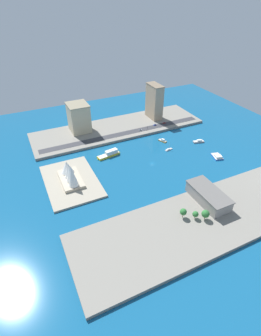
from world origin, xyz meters
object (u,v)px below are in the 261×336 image
object	(u,v)px
catamaran_blue	(217,156)
carpark_squat_concrete	(208,196)
yacht_sleek_gray	(199,141)
water_taxi_orange	(163,140)
van_white	(140,130)
ferry_yellow_fast	(109,154)
traffic_light_waterfront	(147,128)
hatchback_blue	(155,125)
opera_landmark	(70,173)
office_block_beige	(79,118)
pickup_red	(164,123)
apartment_midrise_tan	(154,101)
sailboat_small_white	(169,149)

from	to	relation	value
catamaran_blue	carpark_squat_concrete	distance (m)	85.27
yacht_sleek_gray	carpark_squat_concrete	world-z (taller)	carpark_squat_concrete
water_taxi_orange	van_white	bearing A→B (deg)	23.59
ferry_yellow_fast	catamaran_blue	xyz separation A→B (m)	(-58.47, -113.86, -1.21)
van_white	traffic_light_waterfront	world-z (taller)	traffic_light_waterfront
yacht_sleek_gray	water_taxi_orange	xyz separation A→B (m)	(22.20, 41.05, -0.02)
hatchback_blue	van_white	bearing A→B (deg)	101.11
van_white	opera_landmark	distance (m)	133.08
yacht_sleek_gray	van_white	world-z (taller)	van_white
catamaran_blue	office_block_beige	distance (m)	184.89
water_taxi_orange	pickup_red	world-z (taller)	pickup_red
yacht_sleek_gray	opera_landmark	world-z (taller)	opera_landmark
office_block_beige	opera_landmark	bearing A→B (deg)	158.47
carpark_squat_concrete	water_taxi_orange	bearing A→B (deg)	-11.39
yacht_sleek_gray	apartment_midrise_tan	world-z (taller)	apartment_midrise_tan
hatchback_blue	opera_landmark	bearing A→B (deg)	116.97
apartment_midrise_tan	opera_landmark	xyz separation A→B (m)	(-97.14, 153.12, -17.08)
ferry_yellow_fast	catamaran_blue	bearing A→B (deg)	-117.18
ferry_yellow_fast	sailboat_small_white	xyz separation A→B (m)	(-19.28, -70.93, -1.79)
pickup_red	traffic_light_waterfront	world-z (taller)	traffic_light_waterfront
ferry_yellow_fast	carpark_squat_concrete	bearing A→B (deg)	-156.09
office_block_beige	traffic_light_waterfront	xyz separation A→B (m)	(-41.36, -82.80, -14.55)
apartment_midrise_tan	pickup_red	distance (m)	34.87
office_block_beige	pickup_red	xyz separation A→B (m)	(-31.07, -116.15, -17.97)
pickup_red	opera_landmark	world-z (taller)	opera_landmark
apartment_midrise_tan	carpark_squat_concrete	xyz separation A→B (m)	(-183.65, 47.03, -18.83)
van_white	catamaran_blue	bearing A→B (deg)	-150.76
opera_landmark	office_block_beige	bearing A→B (deg)	-21.53
carpark_squat_concrete	opera_landmark	distance (m)	136.90
sailboat_small_white	opera_landmark	xyz separation A→B (m)	(-10.28, 125.55, 10.10)
water_taxi_orange	opera_landmark	bearing A→B (deg)	103.92
van_white	hatchback_blue	size ratio (longest dim) A/B	0.97
opera_landmark	ferry_yellow_fast	bearing A→B (deg)	-61.58
water_taxi_orange	traffic_light_waterfront	world-z (taller)	traffic_light_waterfront
opera_landmark	traffic_light_waterfront	bearing A→B (deg)	-63.45
water_taxi_orange	pickup_red	xyz separation A→B (m)	(39.75, -26.80, 2.84)
pickup_red	water_taxi_orange	bearing A→B (deg)	146.01
carpark_squat_concrete	hatchback_blue	world-z (taller)	carpark_squat_concrete
yacht_sleek_gray	traffic_light_waterfront	bearing A→B (deg)	42.65
apartment_midrise_tan	carpark_squat_concrete	distance (m)	190.51
yacht_sleek_gray	apartment_midrise_tan	xyz separation A→B (m)	(87.11, 17.95, 26.69)
water_taxi_orange	sailboat_small_white	bearing A→B (deg)	168.51
sailboat_small_white	pickup_red	distance (m)	69.26
office_block_beige	carpark_squat_concrete	distance (m)	200.96
pickup_red	office_block_beige	bearing A→B (deg)	75.02
yacht_sleek_gray	traffic_light_waterfront	size ratio (longest dim) A/B	2.39
ferry_yellow_fast	sailboat_small_white	bearing A→B (deg)	-105.20
pickup_red	apartment_midrise_tan	bearing A→B (deg)	8.37
traffic_light_waterfront	carpark_squat_concrete	bearing A→B (deg)	173.31
pickup_red	van_white	bearing A→B (deg)	97.17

